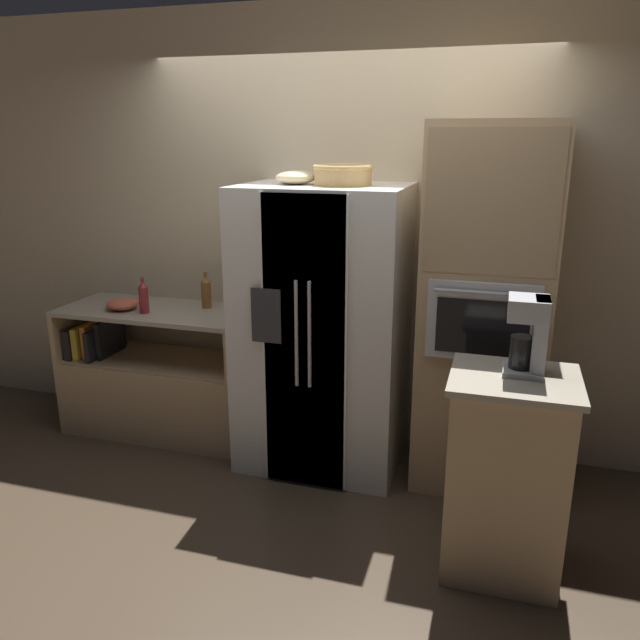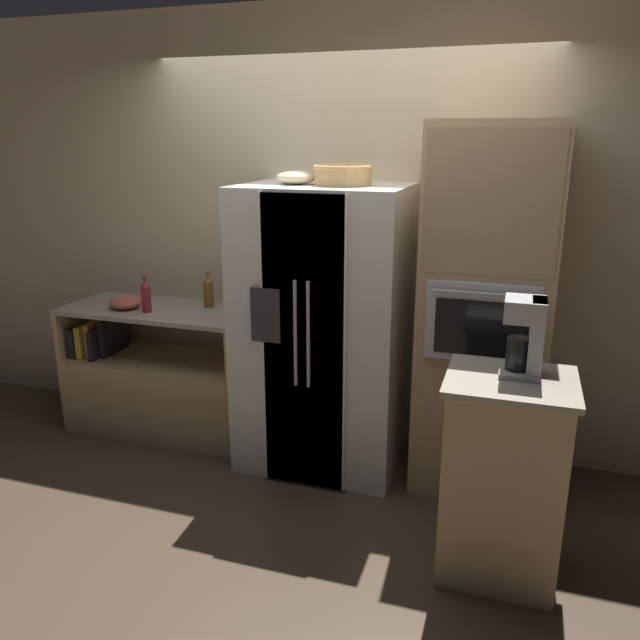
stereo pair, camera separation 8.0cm
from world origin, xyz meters
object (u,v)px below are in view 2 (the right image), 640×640
Objects in this scene: fruit_bowl at (296,177)px; wall_oven at (485,312)px; wicker_basket at (343,174)px; coffee_maker at (528,334)px; mixing_bowl at (126,303)px; bottle_tall at (208,291)px; bottle_short at (146,296)px; refrigerator at (323,330)px.

wall_oven is at bearing 3.27° from fruit_bowl.
wicker_basket is 1.47× the size of fruit_bowl.
fruit_bowl is at bearing 152.00° from coffee_maker.
fruit_bowl is at bearing -0.74° from mixing_bowl.
coffee_maker reaches higher than bottle_tall.
fruit_bowl reaches higher than bottle_tall.
mixing_bowl is at bearing 168.86° from bottle_short.
wicker_basket is 1.38× the size of bottle_tall.
fruit_bowl reaches higher than coffee_maker.
wicker_basket is 0.98× the size of coffee_maker.
wall_oven is 2.17m from bottle_short.
refrigerator is at bearing 177.18° from wicker_basket.
fruit_bowl is 1.51m from mixing_bowl.
refrigerator is 0.94m from wicker_basket.
coffee_maker is at bearing -74.04° from wall_oven.
wicker_basket is 1.58× the size of mixing_bowl.
coffee_maker is (2.39, -0.69, 0.18)m from bottle_short.
wall_oven reaches higher than wicker_basket.
mixing_bowl is at bearing -178.84° from wall_oven.
bottle_tall is 0.71× the size of coffee_maker.
fruit_bowl is 1.32m from bottle_short.
mixing_bowl is 2.69m from coffee_maker.
coffee_maker reaches higher than bottle_short.
fruit_bowl reaches higher than mixing_bowl.
mixing_bowl is at bearing 164.30° from coffee_maker.
fruit_bowl is 1.09m from bottle_tall.
wicker_basket reaches higher than refrigerator.
fruit_bowl is (-1.11, -0.06, 0.73)m from wall_oven.
wicker_basket is at bearing 145.85° from coffee_maker.
refrigerator is 0.83× the size of wall_oven.
bottle_short is (-2.17, -0.09, -0.06)m from wall_oven.
wicker_basket is 1.57m from bottle_short.
coffee_maker is (0.22, -0.77, 0.13)m from wall_oven.
wall_oven reaches higher than coffee_maker.
wall_oven reaches higher than fruit_bowl.
wall_oven is 8.93× the size of fruit_bowl.
bottle_tall is 2.26m from coffee_maker.
refrigerator is 6.99× the size of bottle_tall.
bottle_tall is at bearing 20.77° from mixing_bowl.
fruit_bowl is at bearing -176.70° from refrigerator.
wall_oven is 9.59× the size of mixing_bowl.
bottle_tall is (-1.00, 0.21, -0.81)m from wicker_basket.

